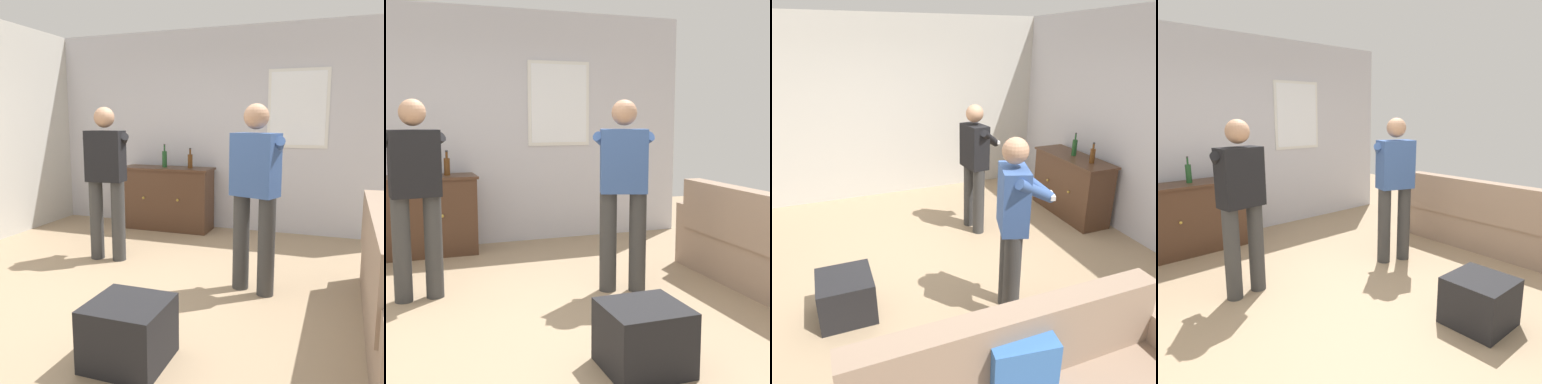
{
  "view_description": "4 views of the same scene",
  "coord_description": "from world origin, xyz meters",
  "views": [
    {
      "loc": [
        1.58,
        -3.24,
        1.53
      ],
      "look_at": [
        0.35,
        0.18,
        0.93
      ],
      "focal_mm": 40.0,
      "sensor_mm": 36.0,
      "label": 1
    },
    {
      "loc": [
        -1.09,
        -3.76,
        1.54
      ],
      "look_at": [
        0.33,
        0.15,
        0.95
      ],
      "focal_mm": 50.0,
      "sensor_mm": 36.0,
      "label": 2
    },
    {
      "loc": [
        3.39,
        -1.02,
        2.36
      ],
      "look_at": [
        0.21,
        0.23,
        1.01
      ],
      "focal_mm": 35.0,
      "sensor_mm": 36.0,
      "label": 3
    },
    {
      "loc": [
        -2.35,
        -2.41,
        1.73
      ],
      "look_at": [
        0.13,
        0.4,
        0.94
      ],
      "focal_mm": 35.0,
      "sensor_mm": 36.0,
      "label": 4
    }
  ],
  "objects": [
    {
      "name": "bottle_liquor_amber",
      "position": [
        -0.44,
        2.32,
        0.99
      ],
      "size": [
        0.07,
        0.07,
        0.28
      ],
      "color": "#593314",
      "rests_on": "sideboard_cabinet"
    },
    {
      "name": "bottle_wine_green",
      "position": [
        -0.82,
        2.32,
        1.01
      ],
      "size": [
        0.07,
        0.07,
        0.33
      ],
      "color": "#1E4C23",
      "rests_on": "sideboard_cabinet"
    },
    {
      "name": "sideboard_cabinet",
      "position": [
        -0.79,
        2.3,
        0.44
      ],
      "size": [
        1.32,
        0.49,
        0.89
      ],
      "color": "#472D1E",
      "rests_on": "ground"
    },
    {
      "name": "person_standing_left",
      "position": [
        -0.86,
        0.81,
        0.94
      ],
      "size": [
        0.55,
        0.49,
        1.68
      ],
      "color": "#383838",
      "rests_on": "ground"
    },
    {
      "name": "person_standing_right",
      "position": [
        0.85,
        0.43,
        0.94
      ],
      "size": [
        0.53,
        0.52,
        1.68
      ],
      "color": "#383838",
      "rests_on": "ground"
    },
    {
      "name": "wall_back_with_window",
      "position": [
        0.02,
        2.66,
        1.41
      ],
      "size": [
        5.2,
        0.15,
        2.8
      ],
      "color": "silver",
      "rests_on": "ground"
    },
    {
      "name": "wall_side_left",
      "position": [
        -2.66,
        0.0,
        1.4
      ],
      "size": [
        0.12,
        5.2,
        2.8
      ],
      "primitive_type": "cube",
      "color": "beige",
      "rests_on": "ground"
    },
    {
      "name": "ground",
      "position": [
        0.0,
        0.0,
        0.0
      ],
      "size": [
        10.4,
        10.4,
        0.0
      ],
      "primitive_type": "plane",
      "color": "#9E8466"
    },
    {
      "name": "ottoman",
      "position": [
        0.34,
        -0.99,
        0.2
      ],
      "size": [
        0.49,
        0.49,
        0.4
      ],
      "primitive_type": "cube",
      "color": "black",
      "rests_on": "ground"
    }
  ]
}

